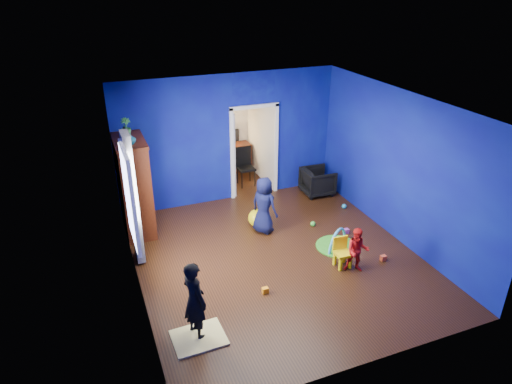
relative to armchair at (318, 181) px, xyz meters
name	(u,v)px	position (x,y,z in m)	size (l,w,h in m)	color
floor	(278,258)	(-2.01, -2.20, -0.32)	(5.00, 5.50, 0.01)	black
ceiling	(281,105)	(-2.01, -2.20, 2.58)	(5.00, 5.50, 0.01)	white
wall_back	(229,139)	(-2.01, 0.55, 1.13)	(5.00, 0.02, 2.90)	#0B0A79
wall_front	(372,277)	(-2.01, -4.95, 1.13)	(5.00, 0.02, 2.90)	#0B0A79
wall_left	(131,213)	(-4.51, -2.20, 1.13)	(0.02, 5.50, 2.90)	#0B0A79
wall_right	(399,167)	(0.49, -2.20, 1.13)	(0.02, 5.50, 2.90)	#0B0A79
alcove	(241,133)	(-1.41, 1.42, 0.93)	(1.00, 1.75, 2.50)	silver
armchair	(318,181)	(0.00, 0.00, 0.00)	(0.68, 0.70, 0.64)	black
child_black	(195,300)	(-3.91, -3.56, 0.30)	(0.45, 0.30, 1.24)	black
child_navy	(264,205)	(-1.87, -1.18, 0.27)	(0.58, 0.38, 1.19)	black
toddler_red	(357,250)	(-0.88, -3.05, 0.10)	(0.41, 0.32, 0.84)	red
vase	(130,139)	(-4.23, -0.48, 1.75)	(0.20, 0.20, 0.21)	#0D6B6F
potted_plant	(126,127)	(-4.23, 0.04, 1.82)	(0.20, 0.20, 0.35)	#31873A
tv_armoire	(134,187)	(-4.23, -0.18, 0.66)	(0.58, 1.14, 1.96)	#3D110A
crt_tv	(136,184)	(-4.19, -0.18, 0.70)	(0.46, 0.70, 0.54)	silver
yellow_blanket	(199,338)	(-3.91, -3.66, -0.30)	(0.75, 0.60, 0.03)	#F2E07A
hopper_ball	(257,218)	(-1.92, -0.93, -0.13)	(0.38, 0.38, 0.38)	yellow
kid_chair	(343,254)	(-1.03, -2.85, -0.07)	(0.28, 0.28, 0.50)	yellow
play_mat	(337,246)	(-0.78, -2.25, -0.31)	(0.82, 0.82, 0.02)	#4A9B23
toy_arch	(337,246)	(-0.78, -2.25, -0.30)	(0.74, 0.74, 0.05)	#3F8CD8
window_left	(128,198)	(-4.50, -1.85, 1.23)	(0.03, 0.95, 1.55)	white
curtain	(133,199)	(-4.38, -1.30, 0.93)	(0.14, 0.42, 2.40)	slate
doorway	(254,153)	(-1.41, 0.55, 0.73)	(1.16, 0.10, 2.10)	white
study_desk	(233,158)	(-1.41, 2.06, 0.06)	(0.88, 0.44, 0.75)	#3D140A
desk_monitor	(231,136)	(-1.41, 2.18, 0.63)	(0.40, 0.05, 0.32)	black
desk_lamp	(222,138)	(-1.69, 2.12, 0.61)	(0.14, 0.14, 0.14)	#FFD88C
folding_chair	(246,168)	(-1.41, 1.10, 0.14)	(0.40, 0.40, 0.92)	black
book_shelf	(231,95)	(-1.41, 2.17, 1.70)	(0.88, 0.24, 0.04)	white
toy_0	(383,258)	(-0.22, -2.97, -0.27)	(0.10, 0.08, 0.10)	#ED4F27
toy_1	(344,206)	(0.20, -0.91, -0.26)	(0.11, 0.11, 0.11)	#239CCB
toy_2	(265,290)	(-2.61, -3.05, -0.27)	(0.10, 0.08, 0.10)	orange
toy_3	(313,224)	(-0.83, -1.36, -0.26)	(0.11, 0.11, 0.11)	green
toy_4	(346,231)	(-0.34, -1.88, -0.27)	(0.10, 0.08, 0.10)	#B8459E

